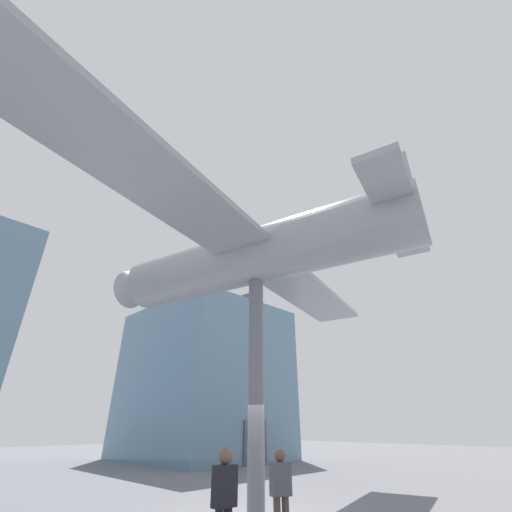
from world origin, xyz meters
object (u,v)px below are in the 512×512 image
Objects in this scene: support_pylon_central at (256,383)px; suspended_airplane at (252,257)px; visitor_second at (224,497)px; visitor_person at (281,488)px.

support_pylon_central is 4.00m from suspended_airplane.
suspended_airplane reaches higher than support_pylon_central.
suspended_airplane is 10.29× the size of visitor_second.
visitor_second is (-2.70, -1.91, -2.13)m from support_pylon_central.
support_pylon_central is at bearing -141.22° from visitor_second.
support_pylon_central is at bearing -90.00° from suspended_airplane.
suspended_airplane is 6.55m from visitor_person.
visitor_person is 0.96× the size of visitor_second.
suspended_airplane is at bearing 103.78° from support_pylon_central.
support_pylon_central is 3.75× the size of visitor_second.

